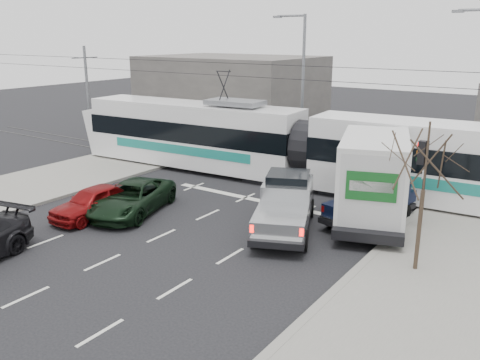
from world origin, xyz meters
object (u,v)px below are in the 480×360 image
Objects in this scene: bare_tree at (426,164)px; navy_pickup at (374,201)px; red_car at (94,202)px; silver_pickup at (286,203)px; street_lamp_far at (300,77)px; green_car at (132,198)px; tram at (306,147)px; traffic_signal at (422,165)px; box_truck at (373,178)px.

navy_pickup is at bearing 127.57° from bare_tree.
navy_pickup is at bearing 30.77° from red_car.
silver_pickup reaches higher than red_car.
street_lamp_far is at bearing 146.38° from navy_pickup.
red_car is (-10.33, -6.36, -0.27)m from navy_pickup.
tram is at bearing 45.21° from green_car.
red_car is (-1.48, -16.04, -4.42)m from street_lamp_far.
street_lamp_far reaches higher than traffic_signal.
street_lamp_far is at bearing 117.05° from tram.
box_truck reaches higher than traffic_signal.
bare_tree reaches higher than box_truck.
bare_tree reaches higher than traffic_signal.
silver_pickup is 1.53× the size of red_car.
street_lamp_far is 1.83× the size of navy_pickup.
traffic_signal is 7.52m from tram.
traffic_signal is at bearing -19.10° from box_truck.
bare_tree reaches higher than red_car.
silver_pickup reaches higher than green_car.
traffic_signal is at bearing 105.76° from bare_tree.
silver_pickup is (-4.57, -2.85, -1.67)m from traffic_signal.
street_lamp_far is 13.27m from box_truck.
tram is 5.76m from box_truck.
tram is 6.09m from navy_pickup.
tram reaches higher than navy_pickup.
bare_tree is 12.70m from green_car.
box_truck is (4.83, -3.14, -0.18)m from tram.
street_lamp_far reaches higher than red_car.
navy_pickup is 1.21× the size of red_car.
traffic_signal is at bearing 27.46° from red_car.
navy_pickup is 0.97× the size of green_car.
traffic_signal is 0.40× the size of street_lamp_far.
silver_pickup reaches higher than navy_pickup.
bare_tree is 6.42m from silver_pickup.
navy_pickup is at bearing -174.36° from traffic_signal.
tram is at bearing 155.08° from traffic_signal.
traffic_signal is 0.58× the size of silver_pickup.
bare_tree is 10.81m from tram.
bare_tree is at bearing -38.47° from navy_pickup.
traffic_signal is 0.89× the size of red_car.
green_car is (-0.47, -14.71, -4.41)m from street_lamp_far.
bare_tree is 1.39× the size of traffic_signal.
tram is 3.55× the size of box_truck.
tram reaches higher than traffic_signal.
green_car is at bearing -168.90° from box_truck.
silver_pickup is 1.22× the size of green_car.
tram is at bearing 86.80° from silver_pickup.
traffic_signal is 5.63m from silver_pickup.
box_truck is at bearing -37.32° from tram.
silver_pickup is at bearing -121.98° from navy_pickup.
red_car is at bearing -144.35° from green_car.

